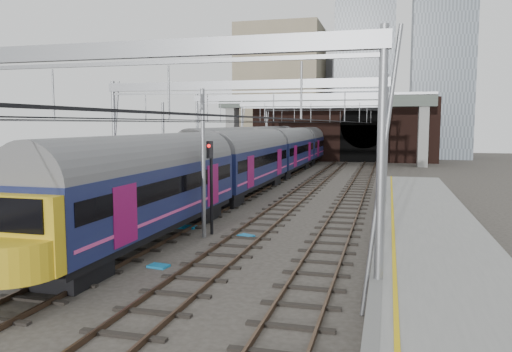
# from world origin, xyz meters

# --- Properties ---
(ground) EXTENTS (160.00, 160.00, 0.00)m
(ground) POSITION_xyz_m (0.00, 0.00, 0.00)
(ground) COLOR #38332D
(ground) RESTS_ON ground
(platform_left) EXTENTS (4.32, 55.00, 1.12)m
(platform_left) POSITION_xyz_m (-10.18, 2.50, 0.55)
(platform_left) COLOR gray
(platform_left) RESTS_ON ground
(platform_right) EXTENTS (4.32, 47.00, 1.12)m
(platform_right) POSITION_xyz_m (10.18, -1.50, 0.55)
(platform_right) COLOR gray
(platform_right) RESTS_ON ground
(tracks) EXTENTS (14.40, 80.00, 0.22)m
(tracks) POSITION_xyz_m (0.00, 15.00, 0.02)
(tracks) COLOR #4C3828
(tracks) RESTS_ON ground
(overhead_line) EXTENTS (16.80, 80.00, 8.00)m
(overhead_line) POSITION_xyz_m (0.00, 21.49, 6.57)
(overhead_line) COLOR gray
(overhead_line) RESTS_ON ground
(retaining_wall) EXTENTS (28.00, 2.75, 9.00)m
(retaining_wall) POSITION_xyz_m (1.40, 51.93, 4.33)
(retaining_wall) COLOR black
(retaining_wall) RESTS_ON ground
(overbridge) EXTENTS (28.00, 3.00, 9.25)m
(overbridge) POSITION_xyz_m (0.00, 46.00, 7.27)
(overbridge) COLOR gray
(overbridge) RESTS_ON ground
(city_skyline) EXTENTS (37.50, 27.50, 60.00)m
(city_skyline) POSITION_xyz_m (2.73, 70.48, 17.09)
(city_skyline) COLOR tan
(city_skyline) RESTS_ON ground
(train_main) EXTENTS (2.88, 66.49, 4.92)m
(train_main) POSITION_xyz_m (-2.00, 25.17, 2.53)
(train_main) COLOR black
(train_main) RESTS_ON ground
(train_second) EXTENTS (2.97, 51.50, 5.05)m
(train_second) POSITION_xyz_m (-6.00, 39.99, 2.59)
(train_second) COLOR black
(train_second) RESTS_ON ground
(signal_near_centre) EXTENTS (0.37, 0.46, 4.56)m
(signal_near_centre) POSITION_xyz_m (0.13, 2.67, 2.90)
(signal_near_centre) COLOR black
(signal_near_centre) RESTS_ON ground
(equip_cover_a) EXTENTS (0.81, 0.63, 0.09)m
(equip_cover_a) POSITION_xyz_m (0.12, -3.12, 0.04)
(equip_cover_a) COLOR #1672AB
(equip_cover_a) RESTS_ON ground
(equip_cover_b) EXTENTS (0.97, 0.73, 0.11)m
(equip_cover_b) POSITION_xyz_m (-1.61, 3.75, 0.05)
(equip_cover_b) COLOR #1672AB
(equip_cover_b) RESTS_ON ground
(equip_cover_c) EXTENTS (0.89, 0.78, 0.09)m
(equip_cover_c) POSITION_xyz_m (1.90, 2.63, 0.04)
(equip_cover_c) COLOR #1672AB
(equip_cover_c) RESTS_ON ground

